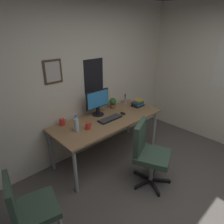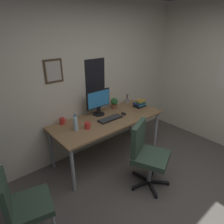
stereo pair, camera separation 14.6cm
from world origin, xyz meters
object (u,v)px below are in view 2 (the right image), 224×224
coffee_mug_far (62,121)px  pen_cup (127,101)px  coffee_mug_near (87,125)px  book_stack_left (140,104)px  side_chair (22,204)px  computer_mouse (124,114)px  water_bottle (75,124)px  potted_plant (114,103)px  monitor (98,101)px  office_chair (146,152)px  keyboard (110,119)px

coffee_mug_far → pen_cup: (1.40, -0.01, 0.00)m
coffee_mug_near → book_stack_left: bearing=4.0°
side_chair → pen_cup: 2.52m
computer_mouse → water_bottle: size_ratio=0.44×
coffee_mug_far → water_bottle: bearing=-80.4°
coffee_mug_near → potted_plant: size_ratio=0.59×
pen_cup → coffee_mug_far: bearing=179.5°
monitor → coffee_mug_far: 0.68m
monitor → water_bottle: bearing=-157.9°
office_chair → side_chair: 1.61m
water_bottle → book_stack_left: water_bottle is taller
office_chair → coffee_mug_near: office_chair is taller
coffee_mug_near → office_chair: bearing=-60.4°
side_chair → computer_mouse: 2.01m
monitor → water_bottle: (-0.60, -0.24, -0.13)m
computer_mouse → book_stack_left: 0.49m
office_chair → potted_plant: (0.39, 1.13, 0.31)m
coffee_mug_far → pen_cup: pen_cup is taller
coffee_mug_far → coffee_mug_near: bearing=-60.5°
monitor → book_stack_left: 0.85m
keyboard → potted_plant: bearing=41.7°
side_chair → water_bottle: 1.21m
keyboard → pen_cup: bearing=25.4°
coffee_mug_near → book_stack_left: size_ratio=0.50×
coffee_mug_near → coffee_mug_far: same height
coffee_mug_near → coffee_mug_far: (-0.21, 0.38, 0.00)m
coffee_mug_near → coffee_mug_far: size_ratio=0.97×
office_chair → book_stack_left: 1.21m
keyboard → potted_plant: 0.51m
computer_mouse → monitor: bearing=139.0°
monitor → pen_cup: size_ratio=2.30×
monitor → pen_cup: bearing=4.7°
coffee_mug_far → potted_plant: (1.05, -0.03, 0.05)m
computer_mouse → keyboard: bearing=179.9°
potted_plant → side_chair: bearing=-155.9°
monitor → coffee_mug_far: (-0.65, 0.07, -0.19)m
side_chair → potted_plant: size_ratio=4.49×
side_chair → computer_mouse: (1.92, 0.56, 0.25)m
computer_mouse → water_bottle: 0.93m
side_chair → coffee_mug_far: (0.94, 0.92, 0.28)m
office_chair → keyboard: 0.83m
monitor → coffee_mug_near: (-0.44, -0.30, -0.19)m
keyboard → computer_mouse: size_ratio=3.91×
office_chair → pen_cup: (0.74, 1.14, 0.26)m
keyboard → monitor: bearing=95.1°
coffee_mug_far → monitor: bearing=-6.5°
keyboard → coffee_mug_near: bearing=-177.4°
coffee_mug_near → pen_cup: pen_cup is taller
coffee_mug_far → book_stack_left: (1.45, -0.29, 0.01)m
keyboard → coffee_mug_far: (-0.67, 0.36, 0.04)m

